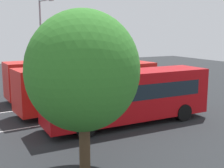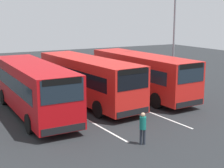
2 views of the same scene
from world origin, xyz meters
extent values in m
plane|color=#232628|center=(0.00, 0.00, 0.00)|extent=(71.64, 71.64, 0.00)
cube|color=#B70C11|center=(0.45, -4.38, 1.80)|extent=(10.47, 2.62, 2.84)
cube|color=#19232D|center=(5.63, -4.33, 2.56)|extent=(0.14, 2.23, 1.19)
cube|color=#19232D|center=(0.44, -3.14, 2.14)|extent=(8.78, 0.15, 0.91)
cube|color=#19232D|center=(0.46, -5.61, 2.14)|extent=(8.78, 0.15, 0.91)
cube|color=black|center=(5.65, -4.33, 3.04)|extent=(0.12, 2.03, 0.32)
cube|color=black|center=(5.66, -4.33, 0.60)|extent=(0.12, 2.33, 0.36)
cylinder|color=black|center=(3.78, -3.14, 0.54)|extent=(1.08, 0.29, 1.08)
cylinder|color=black|center=(3.80, -5.56, 0.54)|extent=(1.08, 0.29, 1.08)
cylinder|color=black|center=(-2.90, -3.20, 0.54)|extent=(1.08, 0.29, 1.08)
cylinder|color=black|center=(-2.88, -5.61, 0.54)|extent=(1.08, 0.29, 1.08)
cube|color=red|center=(-0.37, -0.25, 1.80)|extent=(10.65, 3.56, 2.84)
cube|color=black|center=(4.78, 0.27, 2.56)|extent=(0.34, 2.23, 1.19)
cube|color=black|center=(-0.50, 0.98, 2.14)|extent=(8.74, 0.95, 0.91)
cube|color=black|center=(-0.25, -1.48, 2.14)|extent=(8.74, 0.95, 0.91)
cube|color=black|center=(4.80, 0.27, 3.04)|extent=(0.30, 2.03, 0.32)
cube|color=black|center=(4.81, 0.27, 0.60)|extent=(0.33, 2.33, 0.36)
cylinder|color=black|center=(2.83, 1.28, 0.54)|extent=(1.10, 0.39, 1.08)
cylinder|color=black|center=(3.07, -1.12, 0.54)|extent=(1.10, 0.39, 1.08)
cylinder|color=black|center=(-3.82, 0.62, 0.54)|extent=(1.10, 0.39, 1.08)
cylinder|color=black|center=(-3.58, -1.78, 0.54)|extent=(1.10, 0.39, 1.08)
cube|color=red|center=(-0.34, 4.25, 1.80)|extent=(10.57, 3.10, 2.84)
cube|color=#19232D|center=(4.84, 4.54, 2.56)|extent=(0.24, 2.24, 1.19)
cube|color=#19232D|center=(-0.41, 5.49, 2.14)|extent=(8.77, 0.56, 0.91)
cube|color=#19232D|center=(-0.27, 3.02, 2.14)|extent=(8.77, 0.56, 0.91)
cube|color=black|center=(4.86, 4.54, 3.04)|extent=(0.21, 2.03, 0.32)
cube|color=black|center=(4.87, 4.54, 0.60)|extent=(0.23, 2.34, 0.36)
cylinder|color=black|center=(2.93, 5.64, 0.54)|extent=(1.09, 0.34, 1.08)
cylinder|color=black|center=(3.07, 3.23, 0.54)|extent=(1.09, 0.34, 1.08)
cylinder|color=black|center=(-3.74, 5.28, 0.54)|extent=(1.09, 0.34, 1.08)
cylinder|color=black|center=(-3.61, 2.86, 0.54)|extent=(1.09, 0.34, 1.08)
cylinder|color=#232833|center=(7.93, -1.22, 0.39)|extent=(0.13, 0.13, 0.78)
cylinder|color=#232833|center=(7.99, -1.07, 0.39)|extent=(0.13, 0.13, 0.78)
cylinder|color=#146B60|center=(7.96, -1.15, 1.09)|extent=(0.41, 0.41, 0.62)
sphere|color=tan|center=(7.96, -1.15, 1.51)|extent=(0.21, 0.21, 0.21)
cylinder|color=gray|center=(-1.66, 8.35, 4.21)|extent=(0.16, 0.16, 8.42)
cube|color=silver|center=(0.00, -2.09, 0.00)|extent=(14.86, 1.07, 0.01)
cube|color=silver|center=(0.00, 2.09, 0.00)|extent=(14.86, 1.07, 0.01)
camera|label=1|loc=(-8.40, -19.57, 5.56)|focal=47.47mm
camera|label=2|loc=(20.67, -9.76, 6.21)|focal=53.45mm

